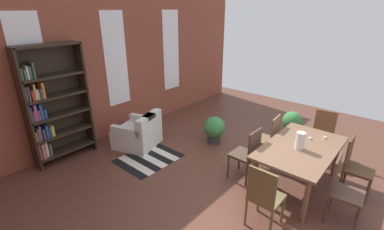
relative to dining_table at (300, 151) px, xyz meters
The scene contains 20 objects.
ground_plane 0.93m from the dining_table, 153.38° to the left, with size 9.57×9.57×0.00m, color brown.
back_wall_brick 4.18m from the dining_table, 98.40° to the left, with size 8.30×0.12×3.11m, color brown.
window_pane_0 4.71m from the dining_table, 120.09° to the left, with size 0.55×0.02×2.02m, color white.
window_pane_1 4.15m from the dining_table, 98.55° to the left, with size 0.55×0.02×2.02m, color white.
window_pane_2 4.26m from the dining_table, 74.42° to the left, with size 0.55×0.02×2.02m, color white.
dining_table is the anchor object (origin of this frame).
vase_on_table 0.24m from the dining_table, behind, with size 0.14×0.14×0.28m, color silver.
tealight_candle_0 0.58m from the dining_table, 20.43° to the right, with size 0.04×0.04×0.04m, color silver.
tealight_candle_1 0.36m from the dining_table, ahead, with size 0.04×0.04×0.04m, color silver.
dining_chair_far_left 0.82m from the dining_table, 117.72° to the left, with size 0.40×0.40×0.95m.
dining_chair_head_left 1.22m from the dining_table, behind, with size 0.40×0.40×0.95m.
dining_chair_near_left 0.83m from the dining_table, 118.01° to the right, with size 0.43×0.43×0.95m.
dining_chair_near_right 0.82m from the dining_table, 62.36° to the right, with size 0.40×0.40×0.95m.
dining_chair_head_right 1.22m from the dining_table, ahead, with size 0.44×0.44×0.95m.
dining_chair_far_right 0.83m from the dining_table, 61.91° to the left, with size 0.43×0.43×0.95m.
bookshelf_tall 4.38m from the dining_table, 119.62° to the left, with size 1.12×0.32×2.20m.
armchair_white 3.21m from the dining_table, 104.67° to the left, with size 1.01×1.01×0.75m.
potted_plant_by_shelf 2.03m from the dining_table, 24.10° to the left, with size 0.44×0.44×0.57m.
potted_plant_corner 2.01m from the dining_table, 79.70° to the left, with size 0.47×0.47×0.60m.
striped_rug 2.80m from the dining_table, 112.40° to the left, with size 1.13×0.93×0.01m.
Camera 1 is at (-3.35, -1.44, 2.77)m, focal length 25.02 mm.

